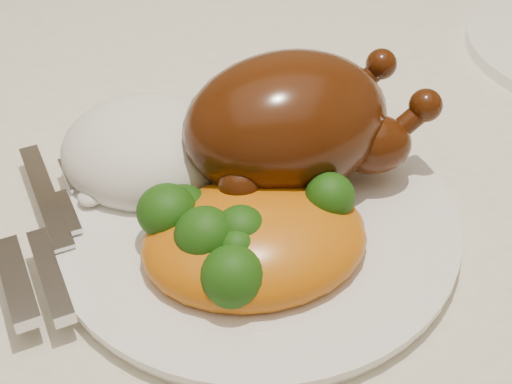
{
  "coord_description": "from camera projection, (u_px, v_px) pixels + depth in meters",
  "views": [
    {
      "loc": [
        0.07,
        -0.53,
        1.11
      ],
      "look_at": [
        0.08,
        -0.17,
        0.8
      ],
      "focal_mm": 50.0,
      "sensor_mm": 36.0,
      "label": 1
    }
  ],
  "objects": [
    {
      "name": "dining_table",
      "position": [
        171.0,
        183.0,
        0.68
      ],
      "size": [
        1.6,
        0.9,
        0.76
      ],
      "color": "brown",
      "rests_on": "floor"
    },
    {
      "name": "tablecloth",
      "position": [
        165.0,
        120.0,
        0.64
      ],
      "size": [
        1.73,
        1.03,
        0.18
      ],
      "color": "beige",
      "rests_on": "dining_table"
    },
    {
      "name": "dinner_plate",
      "position": [
        256.0,
        221.0,
        0.49
      ],
      "size": [
        0.29,
        0.29,
        0.01
      ],
      "primitive_type": "cylinder",
      "rotation": [
        0.0,
        0.0,
        0.09
      ],
      "color": "white",
      "rests_on": "tablecloth"
    },
    {
      "name": "roast_chicken",
      "position": [
        292.0,
        121.0,
        0.49
      ],
      "size": [
        0.2,
        0.16,
        0.09
      ],
      "rotation": [
        0.0,
        0.0,
        0.38
      ],
      "color": "#491A07",
      "rests_on": "dinner_plate"
    },
    {
      "name": "rice_mound",
      "position": [
        149.0,
        151.0,
        0.51
      ],
      "size": [
        0.15,
        0.14,
        0.07
      ],
      "rotation": [
        0.0,
        0.0,
        -0.19
      ],
      "color": "white",
      "rests_on": "dinner_plate"
    },
    {
      "name": "mac_and_cheese",
      "position": [
        254.0,
        236.0,
        0.45
      ],
      "size": [
        0.16,
        0.14,
        0.06
      ],
      "rotation": [
        0.0,
        0.0,
        0.19
      ],
      "color": "orange",
      "rests_on": "dinner_plate"
    },
    {
      "name": "cutlery",
      "position": [
        41.0,
        249.0,
        0.45
      ],
      "size": [
        0.07,
        0.17,
        0.01
      ],
      "rotation": [
        0.0,
        0.0,
        0.42
      ],
      "color": "silver",
      "rests_on": "dinner_plate"
    }
  ]
}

